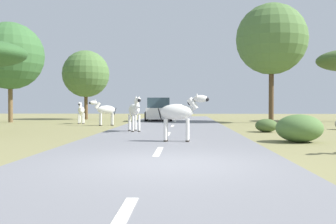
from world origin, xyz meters
The scene contains 13 objects.
ground_plane centered at (0.00, 0.00, 0.00)m, with size 90.00×90.00×0.00m, color olive.
road centered at (-0.32, 0.00, 0.03)m, with size 6.00×64.00×0.05m, color slate.
lane_markings centered at (-0.32, -1.00, 0.05)m, with size 0.16×56.00×0.01m.
zebra_0 centered at (-1.92, 9.43, 1.02)m, with size 0.87×1.65×1.63m.
zebra_1 centered at (-4.46, 15.00, 0.94)m, with size 1.58×0.93×1.58m.
zebra_3 centered at (0.20, 4.78, 1.02)m, with size 1.72×0.51×1.62m.
zebra_4 centered at (-6.50, 17.15, 0.88)m, with size 0.54×1.57×1.48m.
car_0 centered at (-1.64, 21.23, 0.85)m, with size 2.27×4.46×1.74m.
tree_1 centered at (6.40, 18.92, 5.81)m, with size 4.91×4.91×8.28m.
tree_2 centered at (-8.09, 24.56, 3.91)m, with size 4.00×4.00×5.92m.
tree_3 centered at (-12.15, 19.05, 4.77)m, with size 4.80×4.80×7.18m.
bush_0 centered at (4.17, 9.95, 0.31)m, with size 1.03×0.92×0.62m, color #425B2D.
bush_2 centered at (4.28, 5.20, 0.47)m, with size 1.58×1.42×0.95m, color #4C7038.
Camera 1 is at (0.36, -8.00, 1.29)m, focal length 40.98 mm.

